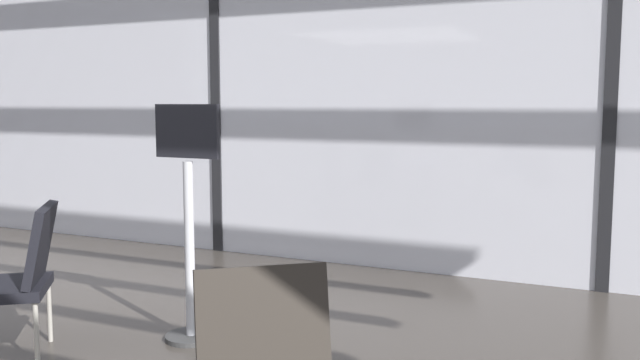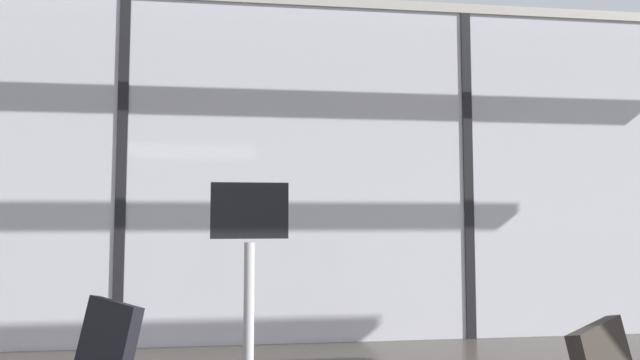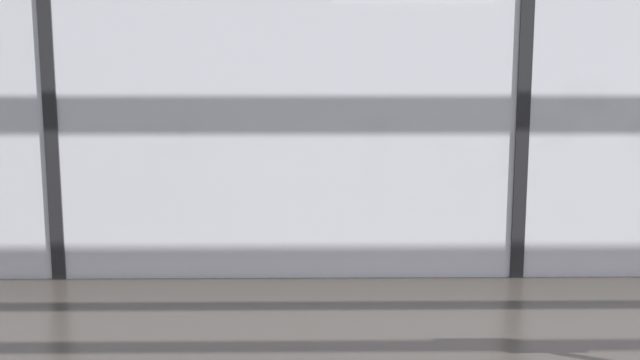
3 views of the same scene
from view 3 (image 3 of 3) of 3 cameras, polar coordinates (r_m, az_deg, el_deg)
glass_curtain_wall at (r=5.85m, az=15.15°, el=9.31°), size 14.00×0.08×3.42m
window_mullion_0 at (r=5.95m, az=-19.79°, el=9.08°), size 0.10×0.12×3.42m
window_mullion_1 at (r=5.85m, az=15.15°, el=9.31°), size 0.10×0.12×3.42m
parked_airplane at (r=10.51m, az=-0.65°, el=11.34°), size 14.50×4.13×4.13m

